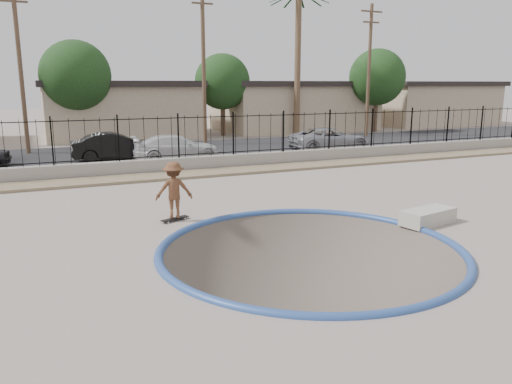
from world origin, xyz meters
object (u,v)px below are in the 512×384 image
at_px(concrete_ledge, 428,216).
at_px(car_b, 115,146).
at_px(skateboard, 175,219).
at_px(skater, 174,193).
at_px(car_d, 330,139).
at_px(car_c, 177,147).

xyz_separation_m(concrete_ledge, car_b, (-6.06, 14.89, 0.51)).
xyz_separation_m(skateboard, concrete_ledge, (6.21, -3.03, 0.14)).
height_order(skater, car_d, skater).
distance_m(skater, car_c, 11.14).
height_order(skater, skateboard, skater).
bearing_deg(car_d, skateboard, 134.33).
height_order(skateboard, car_d, car_d).
distance_m(concrete_ledge, car_b, 16.08).
distance_m(concrete_ledge, car_d, 14.85).
bearing_deg(concrete_ledge, skateboard, 153.94).
relative_size(skateboard, car_c, 0.20).
distance_m(concrete_ledge, car_c, 14.18).
relative_size(skateboard, concrete_ledge, 0.54).
distance_m(skateboard, car_c, 11.16).
xyz_separation_m(skater, skateboard, (0.00, 0.00, -0.72)).
height_order(car_c, car_d, car_d).
xyz_separation_m(car_c, car_d, (8.77, 0.00, 0.02)).
bearing_deg(car_b, car_c, -110.24).
bearing_deg(concrete_ledge, skater, 153.94).
xyz_separation_m(skateboard, car_c, (2.93, 10.75, 0.59)).
bearing_deg(skater, car_c, -94.68).
relative_size(car_b, car_c, 0.97).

